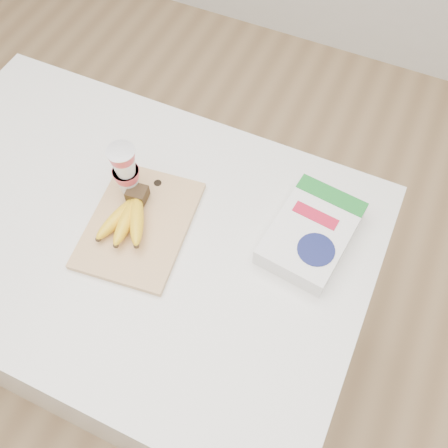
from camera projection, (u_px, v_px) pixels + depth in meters
name	position (u px, v px, depth m)	size (l,w,h in m)	color
room	(77.00, 102.00, 0.87)	(4.00, 4.00, 4.00)	tan
table	(146.00, 299.00, 1.63)	(1.23, 0.82, 0.93)	silver
cutting_board	(139.00, 224.00, 1.23)	(0.24, 0.32, 0.02)	tan
bananas	(128.00, 216.00, 1.20)	(0.13, 0.18, 0.06)	#382816
yogurt_stack	(125.00, 170.00, 1.20)	(0.07, 0.07, 0.16)	white
cereal_box	(311.00, 233.00, 1.19)	(0.20, 0.28, 0.06)	white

